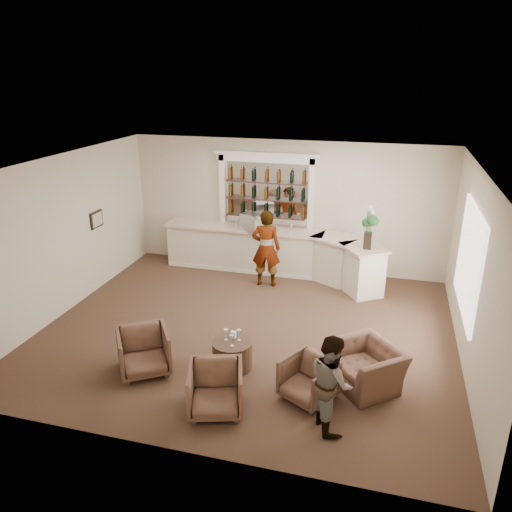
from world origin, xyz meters
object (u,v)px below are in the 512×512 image
(cocktail_table, at_px, (232,354))
(guest, at_px, (331,382))
(armchair_far, at_px, (366,366))
(espresso_machine, at_px, (252,222))
(armchair_right, at_px, (308,380))
(bar_counter, at_px, (274,252))
(flower_vase, at_px, (369,224))
(sommelier, at_px, (266,248))
(armchair_center, at_px, (216,389))
(armchair_left, at_px, (144,351))

(cocktail_table, xyz_separation_m, guest, (1.83, -1.08, 0.49))
(armchair_far, xyz_separation_m, espresso_machine, (-3.10, 4.18, 1.00))
(armchair_right, relative_size, espresso_machine, 1.56)
(bar_counter, distance_m, flower_vase, 2.65)
(sommelier, relative_size, espresso_machine, 3.83)
(bar_counter, bearing_deg, espresso_machine, -170.79)
(cocktail_table, relative_size, armchair_right, 0.92)
(guest, distance_m, espresso_machine, 5.99)
(bar_counter, relative_size, flower_vase, 5.72)
(cocktail_table, relative_size, flower_vase, 0.70)
(armchair_center, height_order, flower_vase, flower_vase)
(guest, xyz_separation_m, flower_vase, (0.18, 4.71, 0.96))
(armchair_center, height_order, armchair_far, armchair_center)
(cocktail_table, height_order, guest, guest)
(guest, distance_m, flower_vase, 4.81)
(sommelier, relative_size, armchair_right, 2.46)
(armchair_left, distance_m, espresso_machine, 4.91)
(armchair_right, distance_m, armchair_far, 1.04)
(sommelier, relative_size, armchair_center, 2.23)
(armchair_far, bearing_deg, armchair_center, -100.56)
(bar_counter, relative_size, armchair_far, 5.27)
(armchair_far, bearing_deg, sommelier, 175.14)
(guest, xyz_separation_m, espresso_machine, (-2.66, 5.34, 0.61))
(armchair_left, xyz_separation_m, armchair_right, (2.84, -0.01, -0.04))
(bar_counter, relative_size, armchair_center, 6.85)
(sommelier, distance_m, armchair_left, 4.30)
(sommelier, xyz_separation_m, espresso_machine, (-0.52, 0.65, 0.42))
(armchair_left, relative_size, espresso_machine, 1.76)
(armchair_right, xyz_separation_m, armchair_far, (0.85, 0.60, 0.01))
(sommelier, bearing_deg, armchair_left, 68.63)
(armchair_left, bearing_deg, cocktail_table, -14.09)
(armchair_left, xyz_separation_m, armchair_far, (3.69, 0.59, -0.04))
(sommelier, distance_m, armchair_far, 4.41)
(sommelier, relative_size, armchair_left, 2.18)
(guest, height_order, espresso_machine, espresso_machine)
(guest, distance_m, armchair_right, 0.79)
(guest, bearing_deg, espresso_machine, -1.83)
(armchair_right, distance_m, flower_vase, 4.41)
(guest, relative_size, armchair_far, 1.36)
(armchair_center, bearing_deg, espresso_machine, 82.41)
(guest, height_order, armchair_far, guest)
(armchair_left, xyz_separation_m, armchair_center, (1.54, -0.67, -0.01))
(cocktail_table, relative_size, armchair_center, 0.84)
(sommelier, bearing_deg, armchair_far, 119.87)
(guest, relative_size, armchair_right, 1.95)
(armchair_left, bearing_deg, guest, -44.04)
(armchair_left, distance_m, flower_vase, 5.54)
(guest, xyz_separation_m, armchair_center, (-1.71, -0.11, -0.36))
(sommelier, distance_m, guest, 5.15)
(bar_counter, height_order, armchair_left, bar_counter)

